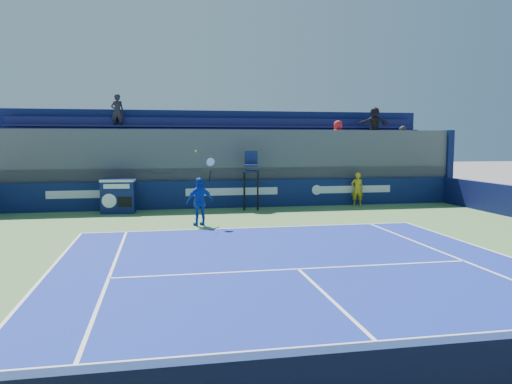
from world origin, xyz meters
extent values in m
imported|color=gold|center=(5.58, 16.67, 0.76)|extent=(0.60, 0.46, 1.49)
cube|color=white|center=(0.00, 11.88, 0.02)|extent=(10.97, 0.07, 0.00)
cube|color=white|center=(0.00, 6.40, 0.02)|extent=(8.23, 0.07, 0.00)
cube|color=black|center=(0.00, 0.00, 0.50)|extent=(11.57, 0.02, 0.92)
cube|color=white|center=(0.00, 0.00, 0.98)|extent=(11.57, 0.03, 0.08)
cube|color=#0D1949|center=(0.00, 17.10, 0.60)|extent=(20.40, 0.20, 1.20)
cube|color=white|center=(-6.00, 17.00, 0.72)|extent=(3.20, 0.01, 0.32)
cube|color=white|center=(0.00, 17.00, 0.72)|extent=(4.00, 0.01, 0.32)
cube|color=white|center=(5.50, 17.00, 0.72)|extent=(3.60, 0.01, 0.32)
cylinder|color=white|center=(3.80, 16.99, 0.72)|extent=(0.44, 0.01, 0.44)
cube|color=#0F1B4D|center=(-4.70, 16.29, 0.70)|extent=(1.35, 0.80, 1.40)
cube|color=silver|center=(-4.70, 16.29, 1.33)|extent=(1.37, 0.83, 0.10)
cylinder|color=white|center=(-5.03, 15.95, 0.55)|extent=(0.56, 0.07, 0.56)
cube|color=black|center=(-4.43, 15.90, 0.50)|extent=(0.55, 0.06, 0.40)
cube|color=silver|center=(-4.73, 15.93, 1.12)|extent=(1.00, 0.09, 0.18)
cylinder|color=black|center=(0.37, 16.05, 0.80)|extent=(0.08, 0.08, 1.60)
cylinder|color=black|center=(0.92, 15.94, 0.80)|extent=(0.08, 0.08, 1.60)
cylinder|color=black|center=(0.47, 16.60, 0.80)|extent=(0.08, 0.08, 1.60)
cylinder|color=black|center=(1.02, 16.49, 0.80)|extent=(0.08, 0.08, 1.60)
cube|color=#0E1246|center=(0.69, 16.27, 1.63)|extent=(0.82, 0.82, 0.06)
cube|color=#151F51|center=(0.67, 16.17, 1.88)|extent=(0.63, 0.55, 0.08)
cube|color=#13214A|center=(0.74, 16.52, 2.18)|extent=(0.55, 0.16, 0.60)
imported|color=#1540AB|center=(-1.72, 12.64, 0.83)|extent=(1.04, 0.68, 1.64)
cylinder|color=black|center=(-1.37, 12.67, 1.70)|extent=(0.07, 0.16, 0.39)
torus|color=silver|center=(-1.36, 12.60, 2.18)|extent=(0.31, 0.18, 0.29)
cylinder|color=white|center=(-1.36, 12.60, 2.18)|extent=(0.26, 0.14, 0.24)
sphere|color=#D8F536|center=(-1.85, 12.51, 2.55)|extent=(0.07, 0.07, 0.07)
cube|color=#4E4E53|center=(0.00, 19.00, 1.69)|extent=(20.40, 3.60, 3.38)
cube|color=#4E4E53|center=(0.00, 17.65, 1.48)|extent=(20.40, 0.90, 0.55)
cube|color=#131749|center=(0.00, 17.55, 1.95)|extent=(20.00, 0.45, 0.08)
cube|color=#131749|center=(0.00, 17.80, 2.15)|extent=(20.00, 0.06, 0.45)
cube|color=#4E4E53|center=(0.00, 18.55, 2.02)|extent=(20.40, 0.90, 0.55)
cube|color=#131749|center=(0.00, 18.45, 2.50)|extent=(20.00, 0.45, 0.08)
cube|color=#131749|center=(0.00, 18.70, 2.70)|extent=(20.00, 0.06, 0.45)
cube|color=#4E4E53|center=(0.00, 19.45, 2.58)|extent=(20.40, 0.90, 0.55)
cube|color=#131749|center=(0.00, 19.35, 3.05)|extent=(20.00, 0.45, 0.08)
cube|color=#131749|center=(0.00, 19.60, 3.25)|extent=(20.00, 0.06, 0.45)
cube|color=#4E4E53|center=(0.00, 20.35, 3.13)|extent=(20.40, 0.90, 0.55)
cube|color=#131749|center=(0.00, 20.25, 3.60)|extent=(20.00, 0.45, 0.08)
cube|color=#131749|center=(0.00, 20.50, 3.80)|extent=(20.00, 0.06, 0.45)
cube|color=#0C1647|center=(0.00, 20.95, 2.20)|extent=(20.80, 0.30, 4.40)
cube|color=#0C1647|center=(10.35, 19.00, 1.70)|extent=(0.30, 3.90, 3.40)
imported|color=yellow|center=(-6.81, 17.60, 2.52)|extent=(0.82, 0.68, 1.50)
imported|color=silver|center=(-2.63, 17.60, 2.53)|extent=(1.07, 0.74, 1.51)
imported|color=teal|center=(0.94, 17.60, 2.55)|extent=(0.96, 0.52, 1.56)
imported|color=#B31921|center=(5.30, 18.50, 3.09)|extent=(0.84, 0.63, 1.55)
imported|color=black|center=(8.11, 17.60, 2.68)|extent=(0.68, 0.47, 1.82)
imported|color=black|center=(7.54, 19.40, 3.73)|extent=(1.63, 0.68, 1.71)
imported|color=black|center=(-4.97, 20.30, 4.26)|extent=(0.68, 0.51, 1.67)
camera|label=1|loc=(-2.98, -4.20, 2.88)|focal=35.00mm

